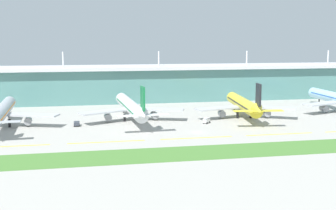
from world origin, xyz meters
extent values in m
plane|color=#A8A59E|center=(0.00, 0.00, 0.00)|extent=(600.00, 600.00, 0.00)
cube|color=slate|center=(0.00, 95.93, 9.79)|extent=(280.00, 28.00, 19.58)
cube|color=silver|center=(0.00, 95.93, 20.48)|extent=(288.00, 34.00, 1.80)
cylinder|color=silver|center=(-56.00, 90.33, 25.88)|extent=(0.90, 0.90, 9.00)
cylinder|color=silver|center=(0.00, 90.33, 25.88)|extent=(0.90, 0.90, 9.00)
cylinder|color=silver|center=(56.00, 90.33, 25.88)|extent=(0.90, 0.90, 9.00)
cylinder|color=silver|center=(112.00, 90.33, 25.88)|extent=(0.90, 0.90, 9.00)
cylinder|color=#ADB2BC|center=(-79.59, 28.13, 6.50)|extent=(8.51, 57.72, 5.80)
cone|color=#ADB2BC|center=(-81.04, 58.84, 6.50)|extent=(5.69, 4.26, 5.51)
cube|color=#ADB2BC|center=(-72.62, -2.83, 7.50)|extent=(10.14, 3.67, 0.36)
cube|color=#B7BABF|center=(-67.40, 24.27, 5.20)|extent=(24.90, 14.35, 0.70)
cylinder|color=gray|center=(-68.66, 25.66, 2.40)|extent=(3.41, 4.65, 3.20)
cylinder|color=black|center=(-80.61, 49.67, 1.80)|extent=(0.70, 0.70, 3.60)
cylinder|color=black|center=(-76.25, 25.28, 1.80)|extent=(1.10, 1.10, 3.60)
cube|color=orange|center=(-79.59, 28.13, 6.90)|extent=(8.28, 51.97, 0.60)
cylinder|color=silver|center=(-23.69, 32.02, 6.50)|extent=(9.08, 56.45, 5.80)
cone|color=silver|center=(-25.45, 62.07, 6.50)|extent=(5.73, 4.32, 5.51)
cone|color=silver|center=(-21.87, 0.98, 7.70)|extent=(5.31, 6.90, 5.72)
cube|color=#146B38|center=(-21.93, 1.97, 14.15)|extent=(1.07, 6.43, 9.50)
cube|color=silver|center=(-27.39, 1.15, 7.50)|extent=(10.17, 3.78, 0.36)
cube|color=silver|center=(-16.41, 1.80, 7.50)|extent=(10.17, 3.78, 0.36)
cube|color=#B7BABF|center=(-35.41, 26.90, 5.20)|extent=(24.60, 16.42, 0.70)
cylinder|color=gray|center=(-34.30, 28.41, 2.40)|extent=(3.46, 4.68, 3.20)
cube|color=#B7BABF|center=(-11.45, 28.31, 5.20)|extent=(24.91, 14.12, 0.70)
cylinder|color=gray|center=(-12.73, 29.68, 2.40)|extent=(3.46, 4.68, 3.20)
cylinder|color=black|center=(-24.92, 53.06, 1.80)|extent=(0.70, 0.70, 3.60)
cylinder|color=black|center=(-26.71, 28.84, 1.80)|extent=(1.10, 1.10, 3.60)
cylinder|color=black|center=(-20.32, 29.22, 1.80)|extent=(1.10, 1.10, 3.60)
cube|color=#146B38|center=(-23.69, 32.02, 6.90)|extent=(8.79, 50.84, 0.60)
cylinder|color=yellow|center=(30.46, 29.14, 6.50)|extent=(11.77, 48.49, 5.80)
cone|color=yellow|center=(33.71, 55.00, 6.50)|extent=(5.97, 4.66, 5.51)
cone|color=yellow|center=(27.07, 2.27, 7.70)|extent=(5.72, 7.19, 5.72)
cube|color=black|center=(27.20, 3.27, 14.15)|extent=(1.49, 6.44, 9.50)
cube|color=yellow|center=(21.68, 3.46, 7.50)|extent=(10.32, 4.42, 0.36)
cube|color=yellow|center=(32.59, 2.08, 7.50)|extent=(10.32, 4.42, 0.36)
cube|color=#B7BABF|center=(18.00, 26.25, 5.20)|extent=(24.94, 12.71, 0.70)
cylinder|color=gray|center=(19.37, 27.53, 2.40)|extent=(3.74, 4.86, 3.20)
cube|color=#B7BABF|center=(41.81, 23.25, 5.20)|extent=(24.27, 17.64, 0.70)
cylinder|color=gray|center=(40.80, 24.83, 2.40)|extent=(3.74, 4.86, 3.20)
cylinder|color=black|center=(32.71, 47.05, 1.80)|extent=(0.70, 0.70, 3.60)
cylinder|color=black|center=(26.91, 26.56, 1.80)|extent=(1.10, 1.10, 3.60)
cylinder|color=black|center=(33.26, 25.76, 1.80)|extent=(1.10, 1.10, 3.60)
cube|color=black|center=(30.46, 29.14, 6.90)|extent=(11.21, 43.72, 0.60)
cone|color=#9ED1EA|center=(87.98, 66.83, 6.50)|extent=(5.68, 4.23, 5.51)
cube|color=#B7BABF|center=(74.42, 30.95, 5.20)|extent=(24.89, 14.43, 0.70)
cylinder|color=gray|center=(75.68, 32.34, 2.40)|extent=(3.39, 4.63, 3.20)
cylinder|color=black|center=(87.57, 57.34, 1.80)|extent=(0.70, 0.70, 3.60)
cube|color=yellow|center=(-71.00, -9.96, 0.02)|extent=(28.00, 0.70, 0.04)
cube|color=yellow|center=(-37.00, -9.96, 0.02)|extent=(28.00, 0.70, 0.04)
cube|color=yellow|center=(-3.00, -9.96, 0.02)|extent=(28.00, 0.70, 0.04)
cube|color=yellow|center=(31.00, -9.96, 0.02)|extent=(28.00, 0.70, 0.04)
cube|color=#477A33|center=(0.00, -31.05, 0.05)|extent=(300.00, 18.00, 0.10)
cube|color=silver|center=(8.83, 17.18, 1.25)|extent=(3.80, 3.83, 1.60)
cube|color=silver|center=(8.83, 17.18, 2.40)|extent=(3.55, 3.58, 0.16)
cylinder|color=black|center=(8.53, 15.71, 0.45)|extent=(0.88, 0.89, 0.90)
cylinder|color=black|center=(7.37, 16.84, 0.45)|extent=(0.88, 0.89, 0.90)
cylinder|color=black|center=(10.29, 17.51, 0.45)|extent=(0.88, 0.89, 0.90)
cylinder|color=black|center=(9.13, 18.64, 0.45)|extent=(0.88, 0.89, 0.90)
cube|color=#333842|center=(-48.12, 22.32, 1.15)|extent=(2.41, 4.40, 1.40)
cylinder|color=black|center=(-47.03, 20.78, 0.45)|extent=(0.35, 0.90, 0.90)
cylinder|color=black|center=(-49.19, 20.78, 0.45)|extent=(0.35, 0.90, 0.90)
cylinder|color=black|center=(-47.04, 23.86, 0.45)|extent=(0.35, 0.90, 0.90)
cylinder|color=black|center=(-49.20, 23.86, 0.45)|extent=(0.35, 0.90, 0.90)
camera|label=1|loc=(-44.30, -163.41, 36.67)|focal=45.62mm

